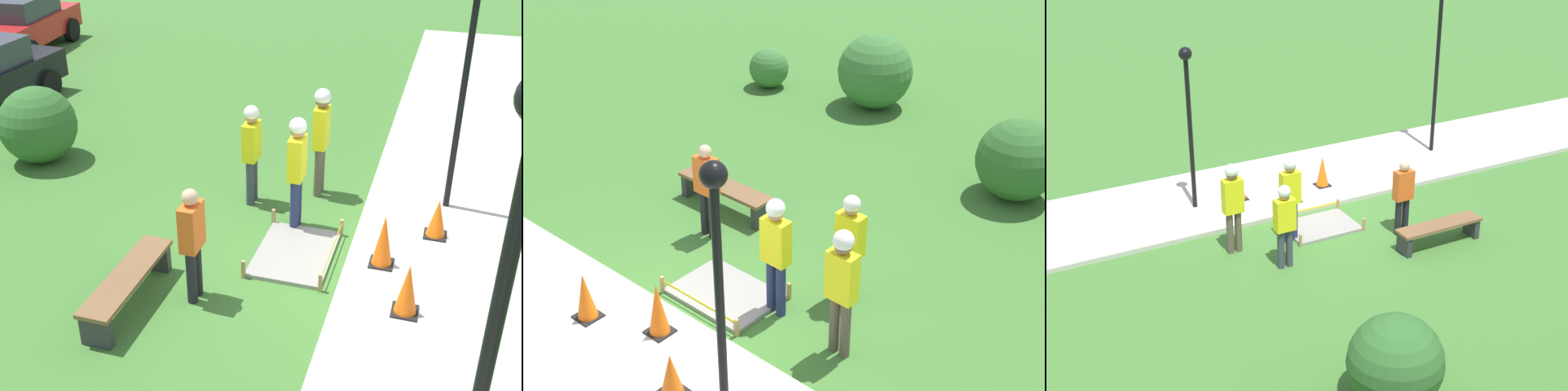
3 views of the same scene
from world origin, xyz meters
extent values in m
plane|color=#3D702D|center=(0.00, 0.00, 0.00)|extent=(60.00, 60.00, 0.00)
cube|color=#BCB7AD|center=(0.00, -1.57, 0.05)|extent=(28.00, 3.15, 0.10)
cube|color=gray|center=(0.13, 0.77, 0.03)|extent=(1.52, 1.10, 0.06)
cube|color=tan|center=(-0.63, 0.22, 0.14)|extent=(0.05, 0.05, 0.28)
cube|color=tan|center=(0.89, 0.22, 0.14)|extent=(0.05, 0.05, 0.28)
cube|color=tan|center=(-0.63, 1.32, 0.14)|extent=(0.05, 0.05, 0.28)
cube|color=tan|center=(0.89, 1.32, 0.14)|extent=(0.05, 0.05, 0.28)
cube|color=yellow|center=(0.13, 0.22, 0.21)|extent=(1.52, 0.00, 0.04)
cube|color=black|center=(-0.88, -0.94, 0.11)|extent=(0.34, 0.34, 0.02)
cone|color=orange|center=(-0.88, -0.94, 0.47)|extent=(0.29, 0.29, 0.70)
cube|color=black|center=(0.13, -0.50, 0.11)|extent=(0.34, 0.34, 0.02)
cone|color=orange|center=(0.13, -0.50, 0.51)|extent=(0.29, 0.29, 0.76)
cone|color=orange|center=(1.14, -1.18, 0.42)|extent=(0.29, 0.29, 0.59)
cube|color=#2D2D33|center=(-2.48, 2.56, 0.21)|extent=(0.12, 0.40, 0.42)
cube|color=#2D2D33|center=(-0.80, 2.56, 0.21)|extent=(0.12, 0.40, 0.42)
cube|color=brown|center=(-1.64, 2.56, 0.45)|extent=(1.88, 0.44, 0.06)
cylinder|color=#383D47|center=(1.44, 1.88, 0.40)|extent=(0.14, 0.14, 0.80)
cylinder|color=#383D47|center=(1.62, 1.88, 0.40)|extent=(0.14, 0.14, 0.80)
cube|color=yellow|center=(1.53, 1.88, 1.12)|extent=(0.40, 0.22, 0.63)
sphere|color=#A37A5B|center=(1.53, 1.88, 1.55)|extent=(0.22, 0.22, 0.22)
sphere|color=white|center=(1.53, 1.88, 1.60)|extent=(0.25, 0.25, 0.25)
cylinder|color=brown|center=(2.06, 0.87, 0.44)|extent=(0.14, 0.14, 0.89)
cylinder|color=brown|center=(2.24, 0.87, 0.44)|extent=(0.14, 0.14, 0.89)
cube|color=yellow|center=(2.15, 0.87, 1.24)|extent=(0.40, 0.22, 0.70)
sphere|color=brown|center=(2.15, 0.87, 1.71)|extent=(0.24, 0.24, 0.24)
sphere|color=white|center=(2.15, 0.87, 1.77)|extent=(0.28, 0.28, 0.28)
cylinder|color=navy|center=(0.85, 0.97, 0.43)|extent=(0.14, 0.14, 0.86)
cylinder|color=navy|center=(1.03, 0.97, 0.43)|extent=(0.14, 0.14, 0.86)
cube|color=yellow|center=(0.94, 0.97, 1.20)|extent=(0.40, 0.22, 0.68)
sphere|color=#A37A5B|center=(0.94, 0.97, 1.65)|extent=(0.23, 0.23, 0.23)
sphere|color=white|center=(0.94, 0.97, 1.72)|extent=(0.27, 0.27, 0.27)
cylinder|color=black|center=(-1.34, 1.79, 0.40)|extent=(0.14, 0.14, 0.79)
cylinder|color=black|center=(-1.16, 1.79, 0.40)|extent=(0.14, 0.14, 0.79)
cube|color=#E55B1E|center=(-1.25, 1.79, 1.11)|extent=(0.40, 0.22, 0.63)
sphere|color=tan|center=(-1.25, 1.79, 1.53)|extent=(0.22, 0.22, 0.22)
cylinder|color=black|center=(2.17, -1.29, 1.79)|extent=(0.10, 0.10, 3.37)
sphere|color=black|center=(2.17, -1.29, 3.57)|extent=(0.28, 0.28, 0.28)
sphere|color=#387033|center=(-4.85, 7.28, 0.46)|extent=(0.92, 0.92, 0.92)
sphere|color=#2D6028|center=(1.93, 6.24, 0.73)|extent=(1.45, 1.45, 1.45)
sphere|color=#387033|center=(-2.32, 7.94, 0.82)|extent=(1.64, 1.64, 1.64)
camera|label=1|loc=(-7.77, -1.13, 5.36)|focal=45.00mm
camera|label=2|loc=(6.99, -5.82, 7.10)|focal=55.00mm
camera|label=3|loc=(7.55, 13.98, 7.82)|focal=55.00mm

